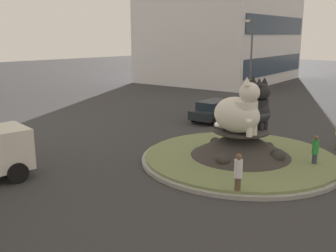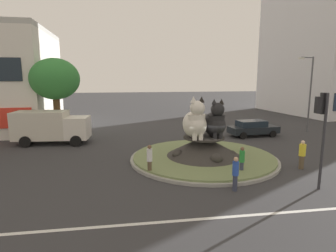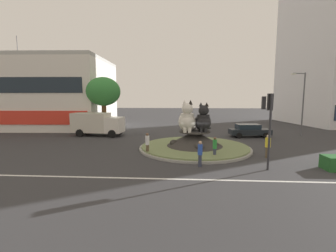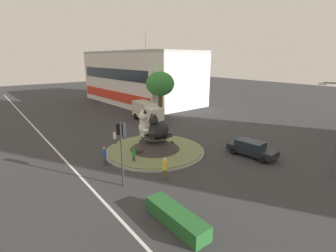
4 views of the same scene
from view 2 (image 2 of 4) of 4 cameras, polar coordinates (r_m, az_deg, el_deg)
ground_plane at (r=19.91m, az=7.07°, el=-6.66°), size 160.00×160.00×0.00m
lane_centreline at (r=12.94m, az=17.14°, el=-16.56°), size 112.00×0.20×0.01m
roundabout_island at (r=19.73m, az=7.11°, el=-5.00°), size 9.99×9.99×1.63m
cat_statue_white at (r=18.85m, az=5.44°, el=0.69°), size 1.75×2.79×2.77m
cat_statue_black at (r=19.43m, az=9.36°, el=0.68°), size 1.57×2.52×2.59m
traffic_light_mast at (r=15.92m, az=28.44°, el=1.15°), size 0.73×0.51×4.88m
broadleaf_tree_behind_island at (r=27.90m, az=-21.63°, el=8.60°), size 4.35×4.35×7.24m
streetlight_arm at (r=32.07m, az=26.34°, el=6.56°), size 1.86×0.60×7.52m
pedestrian_yellow_shirt at (r=19.45m, az=25.19°, el=-5.08°), size 0.40×0.40×1.80m
pedestrian_blue_shirt at (r=14.75m, az=13.31°, el=-9.07°), size 0.32×0.32×1.75m
pedestrian_white_shirt at (r=16.56m, az=-3.70°, el=-6.58°), size 0.33×0.33×1.80m
pedestrian_green_shirt at (r=17.16m, az=14.52°, el=-6.56°), size 0.31×0.31×1.66m
sedan_on_far_lane at (r=28.20m, az=16.55°, el=-0.37°), size 4.79×2.37×1.51m
delivery_box_truck at (r=25.90m, az=-22.40°, el=-0.02°), size 6.21×2.95×2.75m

